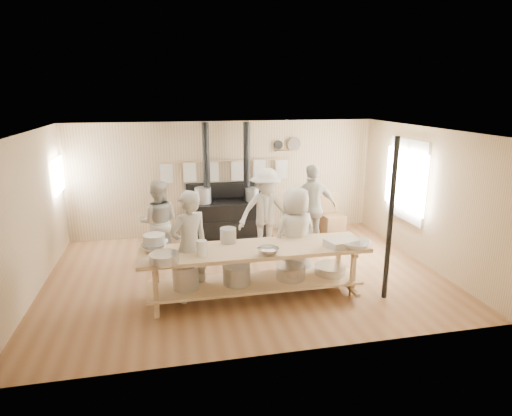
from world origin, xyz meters
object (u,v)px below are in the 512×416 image
Objects in this scene: cook_far_left at (189,247)px; cook_by_window at (266,212)px; stove at (228,215)px; cook_left at (159,222)px; chair at (332,223)px; cook_right at (312,208)px; prep_table at (254,267)px; cook_center at (295,235)px; roasting_pan at (341,243)px.

cook_far_left is 2.40m from cook_by_window.
stove is 1.46× the size of cook_by_window.
cook_left is 3.99m from chair.
cook_right is 1.02× the size of cook_by_window.
cook_far_left is 1.79× the size of chair.
stove is 1.43× the size of cook_right.
cook_by_window reaches higher than cook_left.
prep_table is 2.01m from cook_by_window.
cook_by_window is at bearing -61.57° from stove.
cook_left is (-1.50, 1.85, 0.29)m from prep_table.
cook_center is 1.61m from cook_right.
prep_table is 2.40m from cook_left.
cook_by_window is at bearing -97.50° from cook_center.
prep_table is at bearing -138.40° from chair.
chair is at bearing 20.74° from cook_by_window.
cook_left is at bearing -46.31° from cook_center.
stove is at bearing -87.71° from cook_center.
cook_center is (0.81, -2.55, 0.32)m from stove.
cook_by_window is at bearing 109.85° from roasting_pan.
cook_center is 2.74m from chair.
cook_left is 1.61× the size of chair.
prep_table is 2.00× the size of cook_far_left.
cook_right reaches higher than cook_far_left.
cook_far_left is (-1.01, -2.91, 0.38)m from stove.
stove reaches higher than cook_far_left.
chair is at bearing -140.89° from cook_center.
chair reaches higher than roasting_pan.
stove is at bearing 115.28° from cook_by_window.
cook_right reaches higher than prep_table.
stove is 3.10m from cook_far_left.
cook_left is 3.54m from roasting_pan.
cook_right is 3.69× the size of roasting_pan.
cook_by_window is (-0.20, 1.41, 0.04)m from cook_center.
cook_left is at bearing 128.99° from prep_table.
cook_by_window is (0.62, -1.14, 0.37)m from stove.
cook_far_left reaches higher than prep_table.
cook_center is 1.42m from cook_by_window.
stove is at bearing -39.33° from cook_right.
roasting_pan is at bearing 114.01° from cook_center.
prep_table is at bearing -90.04° from stove.
cook_center is 0.95× the size of cook_by_window.
cook_by_window is (-0.98, 0.01, -0.02)m from cook_right.
cook_by_window is at bearing -160.87° from cook_far_left.
chair reaches higher than prep_table.
prep_table is 7.32× the size of roasting_pan.
roasting_pan is at bearing -73.31° from cook_by_window.
chair is (3.87, 0.80, -0.52)m from cook_left.
stove is at bearing 113.02° from roasting_pan.
cook_right reaches higher than chair.
cook_by_window is (1.63, 1.76, -0.01)m from cook_far_left.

